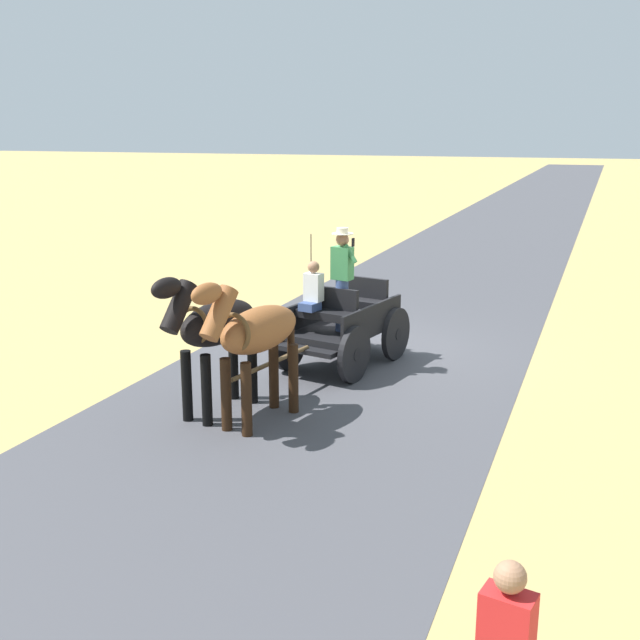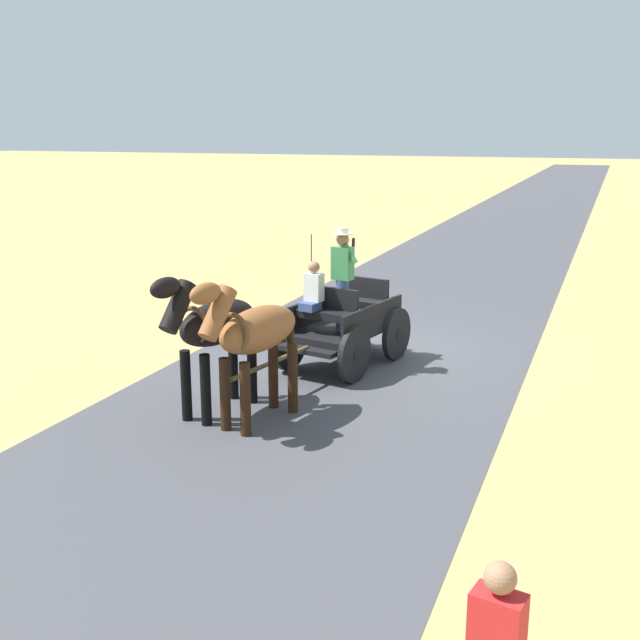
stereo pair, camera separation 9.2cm
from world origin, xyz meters
name	(u,v)px [view 2 (the right image)]	position (x,y,z in m)	size (l,w,h in m)	color
ground_plane	(366,351)	(0.00, 0.00, 0.00)	(200.00, 200.00, 0.00)	tan
road_surface	(366,351)	(0.00, 0.00, 0.00)	(6.03, 160.00, 0.01)	#424247
horse_drawn_carriage	(342,321)	(0.12, 1.04, 0.82)	(1.86, 4.51, 2.50)	black
horse_near_side	(254,334)	(0.36, 4.08, 1.32)	(0.90, 2.15, 2.21)	brown
horse_off_side	(213,327)	(1.08, 3.94, 1.32)	(0.84, 2.15, 2.21)	black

